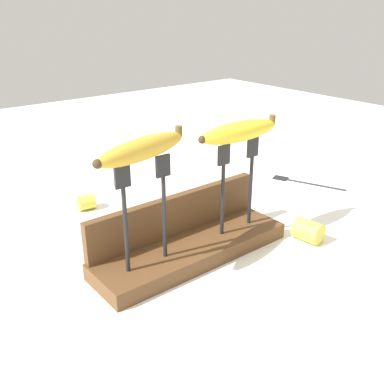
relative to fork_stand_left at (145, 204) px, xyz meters
name	(u,v)px	position (x,y,z in m)	size (l,w,h in m)	color
ground_plane	(192,257)	(0.10, 0.01, -0.14)	(3.00, 3.00, 0.00)	white
wooden_board	(192,250)	(0.10, 0.01, -0.12)	(0.38, 0.11, 0.03)	brown
board_backstop	(176,214)	(0.10, 0.06, -0.07)	(0.37, 0.02, 0.08)	brown
fork_stand_left	(145,204)	(0.00, 0.00, 0.00)	(0.10, 0.01, 0.18)	black
fork_stand_right	(238,178)	(0.20, 0.00, 0.00)	(0.10, 0.01, 0.17)	black
banana_raised_left	(142,149)	(0.00, 0.00, 0.09)	(0.19, 0.08, 0.04)	gold
banana_raised_right	(239,131)	(0.20, 0.00, 0.08)	(0.18, 0.05, 0.04)	yellow
fork_fallen_near	(299,181)	(0.55, 0.12, -0.14)	(0.09, 0.18, 0.01)	black
banana_chunk_near	(308,231)	(0.32, -0.09, -0.12)	(0.05, 0.06, 0.04)	#DBD147
banana_chunk_far	(87,202)	(0.05, 0.32, -0.12)	(0.04, 0.04, 0.03)	#DBD147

